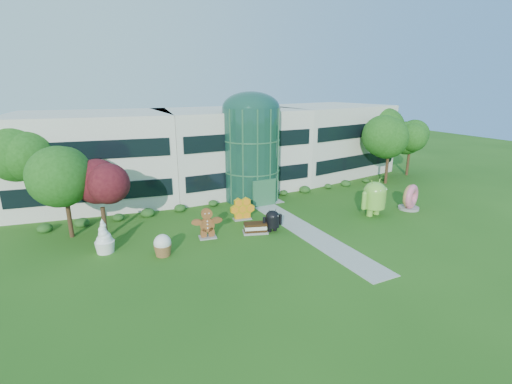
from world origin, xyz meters
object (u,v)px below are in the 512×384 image
donut (410,197)px  gingerbread (207,223)px  android_green (374,196)px  android_black (272,219)px

donut → gingerbread: 20.70m
android_green → gingerbread: size_ratio=1.39×
android_black → donut: donut is taller
gingerbread → android_black: bearing=-2.8°
android_green → android_black: 10.74m
donut → android_black: bearing=154.8°
donut → gingerbread: size_ratio=0.94×
android_black → donut: bearing=-4.5°
android_green → android_black: (-10.68, 0.79, -0.85)m
android_black → gingerbread: 5.58m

